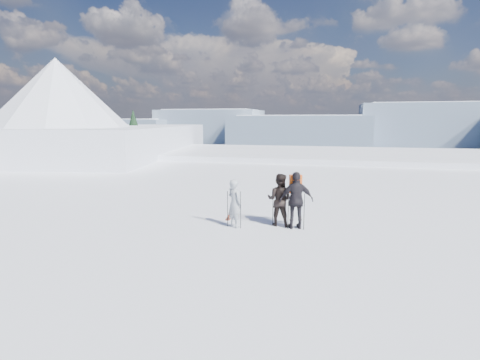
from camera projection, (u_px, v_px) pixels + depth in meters
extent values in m
plane|color=white|center=(326.00, 235.00, 69.75)|extent=(220.00, 208.01, 71.62)
cube|color=white|center=(323.00, 218.00, 39.28)|extent=(180.00, 16.00, 14.00)
plane|color=navy|center=(333.00, 163.00, 291.90)|extent=(820.00, 820.00, 0.00)
cube|color=slate|center=(119.00, 132.00, 500.39)|extent=(150.00, 80.00, 34.00)
cube|color=white|center=(118.00, 122.00, 498.16)|extent=(127.50, 70.00, 8.00)
cube|color=slate|center=(211.00, 128.00, 499.17)|extent=(130.00, 80.00, 46.00)
cube|color=white|center=(211.00, 113.00, 495.98)|extent=(110.50, 70.00, 8.00)
cube|color=slate|center=(299.00, 132.00, 442.11)|extent=(160.00, 80.00, 38.00)
cube|color=white|center=(300.00, 119.00, 439.56)|extent=(136.00, 70.00, 8.00)
cube|color=slate|center=(423.00, 126.00, 435.90)|extent=(140.00, 80.00, 52.00)
cube|color=white|center=(424.00, 106.00, 432.23)|extent=(119.00, 70.00, 8.00)
cube|color=white|center=(80.00, 195.00, 43.89)|extent=(29.19, 35.68, 16.00)
cone|color=white|center=(58.00, 106.00, 35.83)|extent=(18.00, 18.00, 9.00)
cone|color=white|center=(63.00, 141.00, 47.97)|extent=(16.00, 16.00, 8.00)
cube|color=#2D2B28|center=(158.00, 215.00, 50.74)|extent=(21.55, 17.87, 14.25)
cone|color=black|center=(125.00, 184.00, 42.20)|extent=(5.04, 5.04, 9.00)
cone|color=black|center=(135.00, 161.00, 48.11)|extent=(7.28, 7.28, 13.00)
cone|color=black|center=(123.00, 162.00, 50.83)|extent=(6.72, 6.72, 12.00)
cone|color=black|center=(149.00, 174.00, 43.48)|extent=(6.16, 6.16, 11.00)
cone|color=black|center=(172.00, 176.00, 44.99)|extent=(5.60, 5.60, 10.00)
cone|color=black|center=(175.00, 173.00, 48.10)|extent=(5.60, 5.60, 10.00)
cone|color=black|center=(116.00, 171.00, 45.64)|extent=(6.16, 6.16, 11.00)
imported|color=#99A0A7|center=(234.00, 203.00, 13.04)|extent=(0.74, 0.70, 1.70)
imported|color=black|center=(279.00, 200.00, 13.21)|extent=(1.00, 0.82, 1.87)
imported|color=black|center=(296.00, 200.00, 12.83)|extent=(1.25, 0.79, 1.98)
cube|color=#F25816|center=(296.00, 162.00, 12.87)|extent=(0.47, 0.35, 0.64)
cylinder|color=black|center=(228.00, 209.00, 13.12)|extent=(0.02, 0.02, 1.27)
cylinder|color=black|center=(241.00, 210.00, 12.88)|extent=(0.02, 0.02, 1.30)
cylinder|color=black|center=(273.00, 207.00, 13.25)|extent=(0.02, 0.02, 1.36)
cylinder|color=black|center=(286.00, 208.00, 13.14)|extent=(0.02, 0.02, 1.35)
cylinder|color=black|center=(288.00, 210.00, 12.82)|extent=(0.02, 0.02, 1.37)
cylinder|color=black|center=(304.00, 212.00, 12.74)|extent=(0.02, 0.02, 1.27)
cube|color=black|center=(230.00, 214.00, 14.82)|extent=(0.29, 1.70, 0.03)
cube|color=black|center=(233.00, 215.00, 14.79)|extent=(0.11, 1.70, 0.03)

